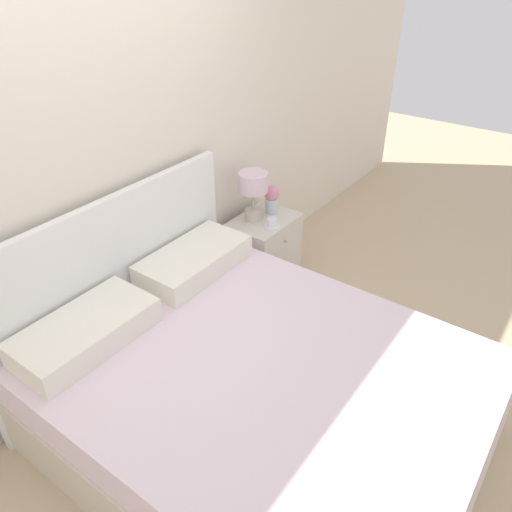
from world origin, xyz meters
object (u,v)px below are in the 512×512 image
bed (249,391)px  nightstand (263,250)px  flower_vase (272,198)px  table_lamp (253,188)px  teacup (272,223)px

bed → nightstand: bed is taller
nightstand → flower_vase: bearing=8.5°
nightstand → flower_vase: flower_vase is taller
bed → table_lamp: bed is taller
nightstand → table_lamp: size_ratio=1.45×
nightstand → flower_vase: size_ratio=2.53×
table_lamp → flower_vase: bearing=-11.2°
nightstand → bed: bearing=-147.6°
bed → nightstand: size_ratio=3.92×
bed → nightstand: bearing=32.4°
flower_vase → teacup: size_ratio=1.88×
bed → flower_vase: 1.58m
nightstand → flower_vase: 0.40m
table_lamp → teacup: (0.00, -0.16, -0.23)m
table_lamp → flower_vase: 0.23m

